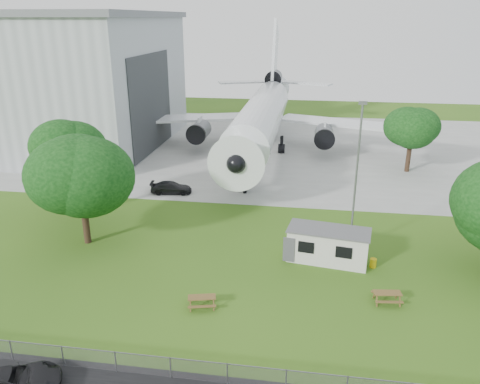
# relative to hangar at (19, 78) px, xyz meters

# --- Properties ---
(ground) EXTENTS (160.00, 160.00, 0.00)m
(ground) POSITION_rel_hangar_xyz_m (37.97, -36.00, -9.41)
(ground) COLOR #4D7A20
(concrete_apron) EXTENTS (120.00, 46.00, 0.03)m
(concrete_apron) POSITION_rel_hangar_xyz_m (37.97, 2.00, -9.39)
(concrete_apron) COLOR #B7B7B2
(concrete_apron) RESTS_ON ground
(hangar) EXTENTS (43.00, 31.00, 18.55)m
(hangar) POSITION_rel_hangar_xyz_m (0.00, 0.00, 0.00)
(hangar) COLOR #B2B7BC
(hangar) RESTS_ON ground
(airliner) EXTENTS (46.36, 47.73, 17.69)m
(airliner) POSITION_rel_hangar_xyz_m (35.97, -0.14, -4.14)
(airliner) COLOR white
(airliner) RESTS_ON ground
(site_cabin) EXTENTS (6.92, 3.61, 2.62)m
(site_cabin) POSITION_rel_hangar_xyz_m (44.38, -31.39, -8.09)
(site_cabin) COLOR silver
(site_cabin) RESTS_ON ground
(picnic_west) EXTENTS (2.10, 1.88, 0.76)m
(picnic_west) POSITION_rel_hangar_xyz_m (36.14, -38.97, -9.41)
(picnic_west) COLOR brown
(picnic_west) RESTS_ON ground
(picnic_east) EXTENTS (1.97, 1.71, 0.76)m
(picnic_east) POSITION_rel_hangar_xyz_m (48.13, -36.65, -9.41)
(picnic_east) COLOR brown
(picnic_east) RESTS_ON ground
(fence) EXTENTS (58.00, 0.04, 1.30)m
(fence) POSITION_rel_hangar_xyz_m (37.97, -45.50, -9.41)
(fence) COLOR gray
(fence) RESTS_ON ground
(lamp_mast) EXTENTS (0.16, 0.16, 12.00)m
(lamp_mast) POSITION_rel_hangar_xyz_m (46.17, -29.80, -3.41)
(lamp_mast) COLOR slate
(lamp_mast) RESTS_ON ground
(tree_west_big) EXTENTS (7.40, 7.40, 9.97)m
(tree_west_big) POSITION_rel_hangar_xyz_m (20.84, -25.81, -3.15)
(tree_west_big) COLOR #382619
(tree_west_big) RESTS_ON ground
(tree_west_small) EXTENTS (7.61, 7.61, 9.51)m
(tree_west_small) POSITION_rel_hangar_xyz_m (24.55, -31.27, -3.72)
(tree_west_small) COLOR #382619
(tree_west_small) RESTS_ON ground
(tree_far_apron) EXTENTS (5.80, 5.80, 8.26)m
(tree_far_apron) POSITION_rel_hangar_xyz_m (54.55, -7.27, -4.06)
(tree_far_apron) COLOR #382619
(tree_far_apron) RESTS_ON ground
(car_west_estate) EXTENTS (5.51, 4.18, 1.39)m
(car_west_estate) POSITION_rel_hangar_xyz_m (28.36, -47.86, -8.71)
(car_west_estate) COLOR black
(car_west_estate) RESTS_ON ground
(car_apron_van) EXTENTS (4.57, 2.36, 1.27)m
(car_apron_van) POSITION_rel_hangar_xyz_m (28.16, -18.92, -8.77)
(car_apron_van) COLOR black
(car_apron_van) RESTS_ON ground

